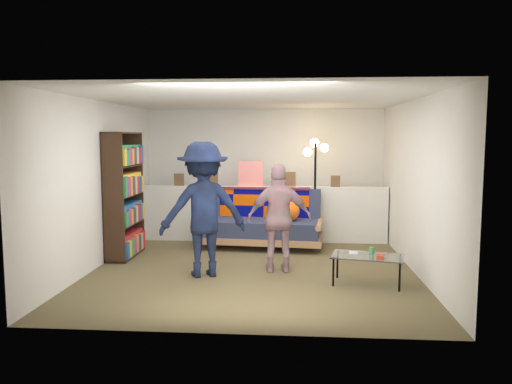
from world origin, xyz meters
TOP-DOWN VIEW (x-y plane):
  - ground at (0.00, 0.00)m, footprint 5.00×5.00m
  - room_shell at (0.00, 0.47)m, footprint 4.60×5.05m
  - half_wall_ledge at (0.00, 1.80)m, footprint 4.45×0.15m
  - ledge_decor at (-0.23, 1.78)m, footprint 2.97×0.02m
  - futon_sofa at (0.05, 1.38)m, footprint 2.14×1.17m
  - bookshelf at (-2.08, 0.50)m, footprint 0.33×0.98m
  - coffee_table at (1.52, -0.76)m, footprint 0.98×0.67m
  - floor_lamp at (0.94, 1.60)m, footprint 0.43×0.35m
  - person_left at (-0.65, -0.49)m, footprint 1.33×1.04m
  - person_right at (0.37, -0.24)m, footprint 0.91×0.44m

SIDE VIEW (x-z plane):
  - ground at x=0.00m, z-range 0.00..0.00m
  - coffee_table at x=1.52m, z-range 0.12..0.58m
  - futon_sofa at x=0.05m, z-range -0.03..0.86m
  - half_wall_ledge at x=0.00m, z-range 0.00..1.00m
  - person_right at x=0.37m, z-range 0.00..1.51m
  - person_left at x=-0.65m, z-range 0.00..1.82m
  - bookshelf at x=-2.08m, z-range -0.07..1.88m
  - ledge_decor at x=-0.23m, z-range 0.95..1.40m
  - floor_lamp at x=0.94m, z-range 0.39..2.24m
  - room_shell at x=0.00m, z-range 0.45..2.90m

